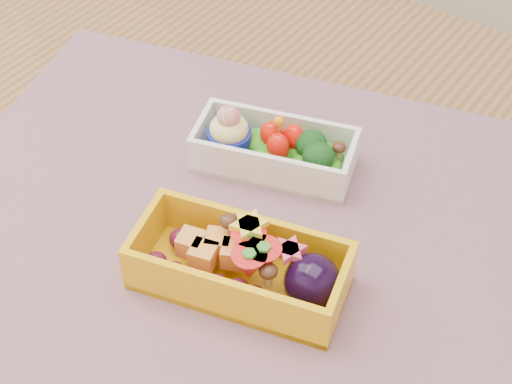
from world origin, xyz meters
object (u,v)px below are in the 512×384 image
Objects in this scene: bento_white at (274,149)px; table at (258,293)px; bento_yellow at (244,266)px; placemat at (246,223)px.

table is at bearing -84.17° from bento_white.
bento_white is 0.86× the size of bento_yellow.
table is 7.52× the size of bento_white.
bento_yellow is at bearing -82.81° from bento_white.
table is 0.10m from placemat.
bento_white is 0.14m from bento_yellow.
placemat reaches higher than table.
bento_white reaches higher than placemat.
placemat is at bearing -145.64° from table.
bento_yellow is (0.06, -0.13, 0.00)m from bento_white.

